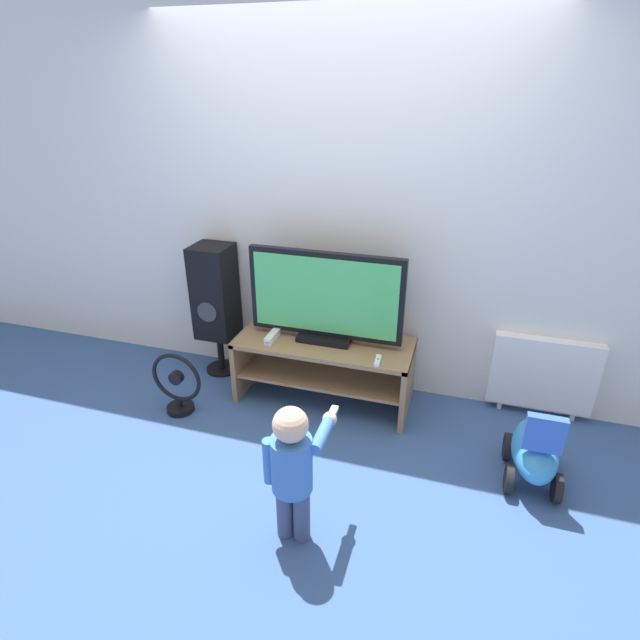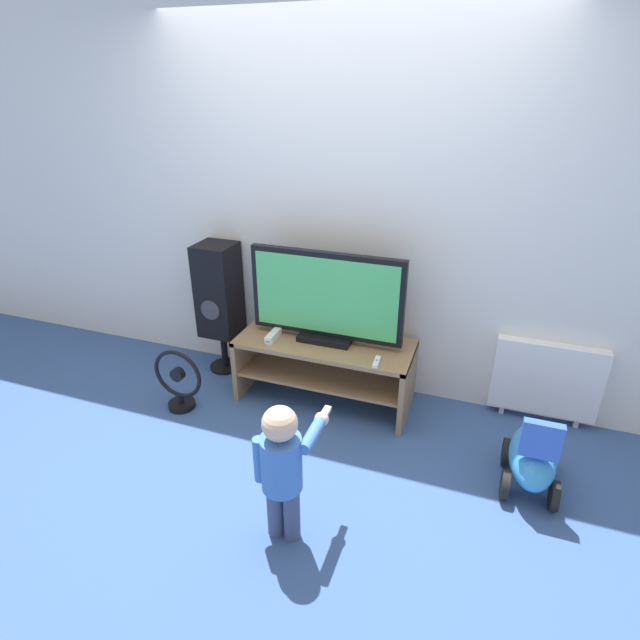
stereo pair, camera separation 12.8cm
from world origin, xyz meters
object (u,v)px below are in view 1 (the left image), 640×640
Objects in this scene: speaker_tower at (215,294)px; radiator at (543,374)px; child at (293,464)px; remote_primary at (378,361)px; ride_on_toy at (535,451)px; game_console at (272,337)px; floor_fan at (177,386)px; television at (325,298)px.

radiator is at bearing 2.90° from speaker_tower.
child is at bearing -130.47° from radiator.
remote_primary is 0.25× the size of ride_on_toy.
radiator is at bearing 10.91° from game_console.
child is 1.37m from floor_fan.
radiator is at bearing 83.39° from ride_on_toy.
game_console is 1.84m from radiator.
television is 0.91m from speaker_tower.
floor_fan is 0.68× the size of radiator.
television is 1.17m from floor_fan.
game_console is at bearing 168.87° from ride_on_toy.
floor_fan is at bearing 146.06° from child.
floor_fan is (-0.56, -0.36, -0.28)m from game_console.
game_console reaches higher than remote_primary.
child is 1.74m from speaker_tower.
radiator is (0.08, 0.68, 0.12)m from ride_on_toy.
ride_on_toy is at bearing 33.56° from child.
radiator is at bearing 22.29° from remote_primary.
game_console reaches higher than floor_fan.
child reaches higher than game_console.
floor_fan is at bearing -152.86° from television.
radiator is at bearing 9.18° from television.
child is 1.42m from ride_on_toy.
speaker_tower is 1.95× the size of ride_on_toy.
speaker_tower is at bearing -177.10° from radiator.
remote_primary is at bearing 11.76° from floor_fan.
ride_on_toy is at bearing -14.06° from speaker_tower.
television is 1.54m from radiator.
television is 2.32× the size of floor_fan.
child is at bearing -63.41° from game_console.
game_console is at bearing -162.13° from television.
ride_on_toy is at bearing -11.13° from game_console.
speaker_tower reaches higher than radiator.
child is at bearing -33.94° from floor_fan.
speaker_tower reaches higher than game_console.
ride_on_toy is (2.26, -0.57, -0.45)m from speaker_tower.
television is at bearing 161.82° from ride_on_toy.
television reaches higher than ride_on_toy.
television is 0.46m from game_console.
ride_on_toy reaches higher than floor_fan.
speaker_tower is (-0.54, 0.23, 0.16)m from game_console.
child reaches higher than ride_on_toy.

